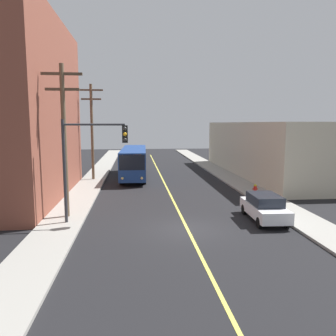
% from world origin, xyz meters
% --- Properties ---
extents(ground_plane, '(120.00, 120.00, 0.00)m').
position_xyz_m(ground_plane, '(0.00, 0.00, 0.00)').
color(ground_plane, black).
extents(sidewalk_left, '(2.50, 90.00, 0.15)m').
position_xyz_m(sidewalk_left, '(-7.25, 10.00, 0.07)').
color(sidewalk_left, gray).
rests_on(sidewalk_left, ground).
extents(sidewalk_right, '(2.50, 90.00, 0.15)m').
position_xyz_m(sidewalk_right, '(7.25, 10.00, 0.07)').
color(sidewalk_right, gray).
rests_on(sidewalk_right, ground).
extents(lane_stripe_center, '(0.16, 60.00, 0.01)m').
position_xyz_m(lane_stripe_center, '(0.00, 15.00, 0.01)').
color(lane_stripe_center, '#D8CC4C').
rests_on(lane_stripe_center, ground).
extents(building_right_warehouse, '(12.00, 26.26, 6.04)m').
position_xyz_m(building_right_warehouse, '(14.50, 19.53, 3.02)').
color(building_right_warehouse, beige).
rests_on(building_right_warehouse, ground).
extents(city_bus, '(2.89, 12.21, 3.20)m').
position_xyz_m(city_bus, '(-3.01, 18.52, 1.82)').
color(city_bus, navy).
rests_on(city_bus, ground).
extents(parked_car_white, '(1.94, 4.46, 1.62)m').
position_xyz_m(parked_car_white, '(4.95, 1.22, 0.84)').
color(parked_car_white, silver).
rests_on(parked_car_white, ground).
extents(utility_pole_near, '(2.40, 0.28, 9.28)m').
position_xyz_m(utility_pole_near, '(-7.15, 2.83, 5.28)').
color(utility_pole_near, brown).
rests_on(utility_pole_near, sidewalk_left).
extents(utility_pole_mid, '(2.40, 0.28, 9.70)m').
position_xyz_m(utility_pole_mid, '(-7.24, 17.06, 5.49)').
color(utility_pole_mid, brown).
rests_on(utility_pole_mid, sidewalk_left).
extents(traffic_signal_left_corner, '(3.75, 0.48, 6.00)m').
position_xyz_m(traffic_signal_left_corner, '(-5.41, 1.53, 4.30)').
color(traffic_signal_left_corner, '#2D2D33').
rests_on(traffic_signal_left_corner, sidewalk_left).
extents(fire_hydrant, '(0.44, 0.26, 0.84)m').
position_xyz_m(fire_hydrant, '(6.85, 8.00, 0.58)').
color(fire_hydrant, red).
rests_on(fire_hydrant, sidewalk_right).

